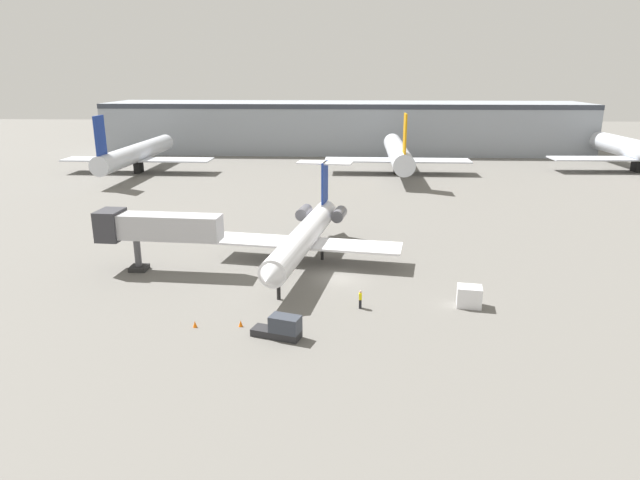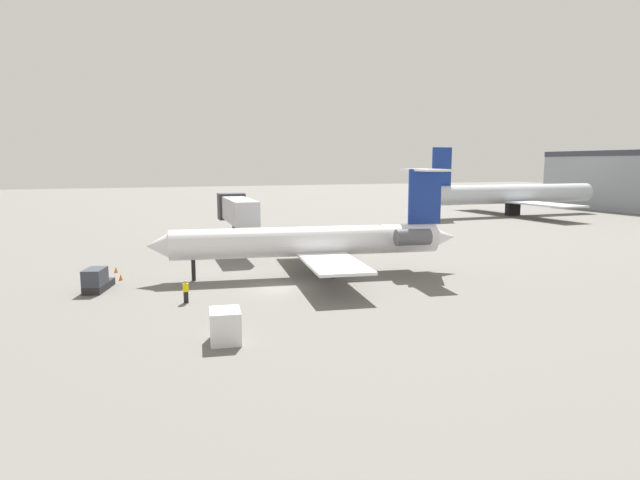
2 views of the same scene
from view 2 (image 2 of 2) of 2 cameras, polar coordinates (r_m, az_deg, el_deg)
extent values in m
cube|color=#66635E|center=(44.94, -4.56, -5.17)|extent=(400.00, 400.00, 0.10)
cylinder|color=white|center=(49.34, -1.27, -0.14)|extent=(6.54, 24.56, 2.67)
cone|color=white|center=(48.62, -16.52, -0.59)|extent=(2.86, 2.58, 2.54)
cone|color=white|center=(53.38, 12.70, 0.29)|extent=(2.66, 2.93, 2.27)
cube|color=white|center=(44.24, 1.40, -2.45)|extent=(10.33, 5.90, 0.24)
cube|color=white|center=(55.20, -1.36, -0.35)|extent=(10.33, 5.90, 0.24)
cylinder|color=#595960|center=(49.75, 9.72, 0.28)|extent=(1.99, 3.40, 1.50)
cylinder|color=#595960|center=(53.89, 7.95, 0.91)|extent=(1.99, 3.40, 1.50)
cube|color=navy|center=(52.23, 10.94, 4.50)|extent=(0.75, 3.20, 5.17)
cube|color=white|center=(52.14, 11.01, 7.22)|extent=(7.10, 3.45, 0.20)
cylinder|color=black|center=(48.87, -13.14, -3.11)|extent=(0.36, 0.36, 1.84)
cylinder|color=black|center=(48.60, 1.41, -2.96)|extent=(0.36, 0.36, 1.84)
cylinder|color=black|center=(51.66, 0.58, -2.30)|extent=(0.36, 0.36, 1.84)
cube|color=#ADADB2|center=(62.16, -8.53, 3.13)|extent=(12.45, 3.46, 2.60)
cube|color=#333338|center=(67.83, -9.28, 3.52)|extent=(2.62, 3.36, 3.20)
cylinder|color=#4C4C51|center=(65.52, -8.89, 0.62)|extent=(0.70, 0.70, 3.66)
cube|color=#262626|center=(65.74, -8.86, -0.75)|extent=(1.80, 1.80, 0.50)
cube|color=black|center=(41.42, -13.89, -5.85)|extent=(0.24, 0.32, 0.85)
cube|color=yellow|center=(41.26, -13.92, -4.87)|extent=(0.26, 0.40, 0.60)
sphere|color=tan|center=(41.17, -13.94, -4.30)|extent=(0.24, 0.24, 0.24)
cube|color=#262628|center=(47.84, -22.19, -4.51)|extent=(4.24, 2.54, 0.60)
cube|color=#333842|center=(46.91, -22.56, -3.58)|extent=(2.71, 2.06, 1.30)
cube|color=silver|center=(32.02, -9.92, -8.89)|extent=(2.42, 2.05, 1.90)
cone|color=orange|center=(50.98, -20.18, -3.68)|extent=(0.36, 0.36, 0.55)
cone|color=orange|center=(54.68, -20.63, -2.93)|extent=(0.36, 0.36, 0.55)
cylinder|color=silver|center=(113.40, 19.64, 4.58)|extent=(4.02, 37.34, 3.69)
cube|color=navy|center=(103.22, 12.67, 7.53)|extent=(0.34, 4.00, 7.00)
cube|color=silver|center=(113.48, 19.61, 3.86)|extent=(31.39, 6.28, 0.30)
cube|color=black|center=(113.60, 19.57, 3.05)|extent=(1.20, 2.80, 2.40)
camera|label=1|loc=(59.44, -68.04, 12.91)|focal=31.34mm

